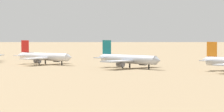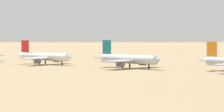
# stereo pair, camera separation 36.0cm
# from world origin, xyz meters

# --- Properties ---
(ground) EXTENTS (4000.00, 4000.00, 0.00)m
(ground) POSITION_xyz_m (0.00, 0.00, 0.00)
(ground) COLOR #9E8460
(ridge_far_west) EXTENTS (423.74, 330.07, 131.48)m
(ridge_far_west) POSITION_xyz_m (-428.01, 969.76, 65.74)
(ridge_far_west) COLOR gray
(ridge_far_west) RESTS_ON ground
(parked_jet_red_1) EXTENTS (40.49, 33.95, 13.40)m
(parked_jet_red_1) POSITION_xyz_m (-58.50, 6.21, 4.39)
(parked_jet_red_1) COLOR white
(parked_jet_red_1) RESTS_ON ground
(parked_jet_teal_2) EXTENTS (42.20, 35.97, 13.97)m
(parked_jet_teal_2) POSITION_xyz_m (-1.45, 4.43, 4.58)
(parked_jet_teal_2) COLOR silver
(parked_jet_teal_2) RESTS_ON ground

